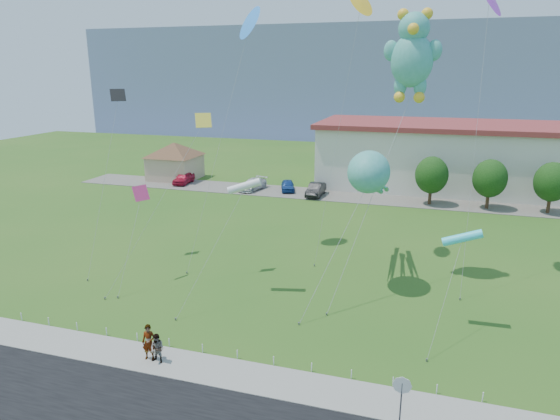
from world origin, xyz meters
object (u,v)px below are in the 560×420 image
at_px(stop_sign, 402,390).
at_px(parked_car_black, 316,189).
at_px(parked_car_white, 253,184).
at_px(octopus_kite, 371,179).
at_px(teddy_bear_kite, 412,54).
at_px(parked_car_red, 184,178).
at_px(pedestrian_left, 149,342).
at_px(pavilion, 175,157).
at_px(pedestrian_right, 157,349).
at_px(parked_car_blue, 288,185).

relative_size(stop_sign, parked_car_black, 0.55).
xyz_separation_m(parked_car_white, octopus_kite, (17.40, -23.75, 6.69)).
bearing_deg(octopus_kite, teddy_bear_kite, 43.52).
height_order(parked_car_red, teddy_bear_kite, teddy_bear_kite).
bearing_deg(parked_car_red, stop_sign, -56.18).
height_order(pedestrian_left, parked_car_black, pedestrian_left).
relative_size(parked_car_red, octopus_kite, 0.33).
distance_m(parked_car_black, octopus_kite, 25.73).
xyz_separation_m(pavilion, stop_sign, (33.50, -42.21, -1.15)).
bearing_deg(parked_car_black, pedestrian_right, -88.84).
bearing_deg(pavilion, stop_sign, -51.56).
bearing_deg(parked_car_blue, parked_car_black, -38.37).
bearing_deg(pedestrian_left, parked_car_white, 90.27).
xyz_separation_m(parked_car_white, parked_car_black, (8.27, -0.62, 0.06)).
height_order(parked_car_white, parked_car_black, parked_car_black).
bearing_deg(pedestrian_left, stop_sign, -18.22).
relative_size(stop_sign, pedestrian_left, 1.30).
xyz_separation_m(stop_sign, pedestrian_left, (-12.78, 1.41, -0.81)).
xyz_separation_m(pavilion, parked_car_red, (2.61, -2.60, -2.22)).
bearing_deg(stop_sign, parked_car_white, 118.22).
height_order(stop_sign, parked_car_red, stop_sign).
distance_m(parked_car_blue, octopus_kite, 28.62).
relative_size(parked_car_blue, parked_car_black, 0.85).
height_order(pedestrian_right, teddy_bear_kite, teddy_bear_kite).
relative_size(pedestrian_right, parked_car_black, 0.34).
bearing_deg(pedestrian_right, teddy_bear_kite, 61.75).
bearing_deg(stop_sign, pedestrian_right, 174.17).
distance_m(pedestrian_left, octopus_kite, 17.79).
bearing_deg(stop_sign, parked_car_blue, 112.60).
bearing_deg(parked_car_red, parked_car_blue, -3.60).
bearing_deg(parked_car_blue, pedestrian_left, -102.58).
bearing_deg(teddy_bear_kite, octopus_kite, -136.48).
bearing_deg(parked_car_white, pedestrian_right, -65.33).
height_order(pedestrian_left, parked_car_red, pedestrian_left).
distance_m(parked_car_red, parked_car_black, 18.32).
height_order(pavilion, parked_car_white, pavilion).
relative_size(parked_car_white, teddy_bear_kite, 0.26).
xyz_separation_m(stop_sign, parked_car_blue, (-16.54, 39.74, -1.14)).
relative_size(octopus_kite, teddy_bear_kite, 0.72).
distance_m(pedestrian_right, teddy_bear_kite, 24.25).
bearing_deg(pedestrian_left, parked_car_blue, 83.69).
bearing_deg(pedestrian_right, parked_car_blue, 102.37).
bearing_deg(stop_sign, pavilion, 128.44).
xyz_separation_m(pedestrian_left, octopus_kite, (9.30, 13.76, 6.37)).
height_order(pavilion, stop_sign, pavilion).
xyz_separation_m(pedestrian_left, pedestrian_right, (0.58, -0.17, -0.17)).
xyz_separation_m(pedestrian_right, parked_car_black, (-0.41, 37.05, -0.08)).
height_order(parked_car_red, parked_car_white, parked_car_red).
distance_m(pedestrian_left, parked_car_black, 36.88).
xyz_separation_m(pedestrian_left, teddy_bear_kite, (11.39, 15.75, 14.57)).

